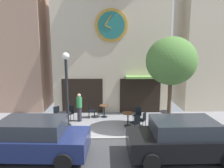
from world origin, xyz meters
name	(u,v)px	position (x,y,z in m)	size (l,w,h in m)	color
ground_plane	(98,146)	(0.00, -0.62, -0.02)	(25.01, 9.65, 0.13)	gray
clock_building	(111,35)	(0.67, 5.46, 5.19)	(7.68, 3.87, 10.07)	beige
neighbor_building_left	(2,22)	(-7.31, 6.60, 6.19)	(6.81, 4.81, 12.39)	#9E7A66
street_lamp	(67,92)	(-1.63, 0.99, 2.07)	(0.36, 0.36, 4.08)	black
street_tree	(171,61)	(3.60, 1.02, 3.63)	(2.54, 2.29, 4.85)	brown
cafe_table_center_right	(64,116)	(-2.00, 1.84, 0.54)	(0.78, 0.78, 0.72)	black
cafe_table_near_door	(104,109)	(0.20, 3.23, 0.49)	(0.60, 0.60, 0.76)	black
cafe_table_leftmost	(128,117)	(1.54, 1.63, 0.54)	(0.69, 0.69, 0.77)	black
cafe_table_near_curb	(165,116)	(3.67, 1.88, 0.50)	(0.62, 0.62, 0.76)	black
cafe_chair_facing_street	(136,122)	(1.87, 0.90, 0.53)	(0.55, 0.55, 0.90)	black
cafe_chair_near_lamp	(138,114)	(2.17, 2.21, 0.53)	(0.56, 0.56, 0.90)	black
cafe_chair_left_end	(70,112)	(-1.81, 2.67, 0.53)	(0.53, 0.53, 0.90)	black
cafe_chair_by_entrance	(57,113)	(-2.54, 2.48, 0.53)	(0.57, 0.57, 0.90)	black
cafe_chair_right_end	(90,109)	(-0.66, 3.13, 0.53)	(0.46, 0.46, 0.90)	black
cafe_chair_mid_row	(143,119)	(2.30, 1.32, 0.53)	(0.55, 0.55, 0.90)	black
pedestrian_green	(79,107)	(-1.25, 2.51, 0.86)	(0.40, 0.40, 1.67)	#2D2D38
parked_car_navy	(33,139)	(-2.52, -1.56, 0.76)	(4.39, 2.19, 1.55)	navy
parked_car_black	(183,139)	(3.36, -1.70, 0.76)	(4.32, 2.06, 1.55)	black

